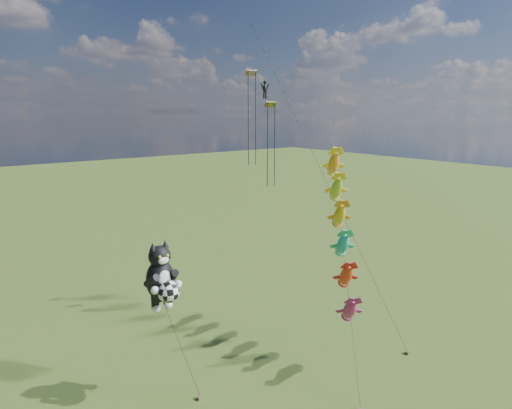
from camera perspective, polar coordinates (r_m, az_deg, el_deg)
cat_kite_rig at (r=29.31m, az=-12.42°, el=-9.55°), size 2.65×4.01×10.71m
fish_windsock_rig at (r=34.99m, az=11.27°, el=-3.34°), size 9.99×12.60×17.26m
parafoil_rig at (r=40.57m, az=1.52°, el=13.20°), size 3.87×17.25×26.95m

